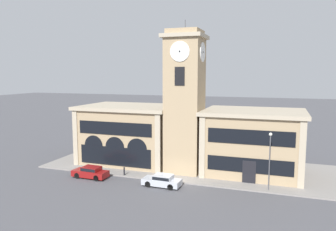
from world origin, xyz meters
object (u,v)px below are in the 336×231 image
at_px(bollard, 124,171).
at_px(street_lamp, 270,153).
at_px(parked_car_mid, 162,180).
at_px(parked_car_near, 91,172).

bearing_deg(bollard, street_lamp, 1.32).
distance_m(street_lamp, bollard, 17.41).
xyz_separation_m(parked_car_mid, bollard, (-5.70, 1.92, -0.04)).
bearing_deg(street_lamp, parked_car_near, -173.60).
height_order(parked_car_mid, street_lamp, street_lamp).
bearing_deg(parked_car_near, bollard, -149.83).
distance_m(parked_car_near, parked_car_mid, 9.26).
bearing_deg(parked_car_near, street_lamp, -171.72).
bearing_deg(bollard, parked_car_near, -151.71).
xyz_separation_m(parked_car_near, parked_car_mid, (9.26, -0.00, -0.04)).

